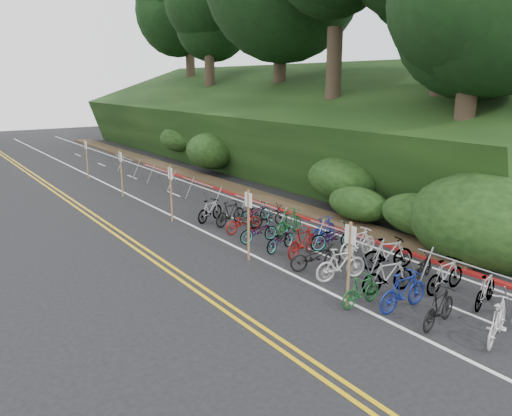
# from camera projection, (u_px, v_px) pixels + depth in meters

# --- Properties ---
(ground) EXTENTS (120.00, 120.00, 0.00)m
(ground) POSITION_uv_depth(u_px,v_px,m) (338.00, 319.00, 13.00)
(ground) COLOR black
(ground) RESTS_ON ground
(road_markings) EXTENTS (7.47, 80.00, 0.01)m
(road_markings) POSITION_uv_depth(u_px,v_px,m) (182.00, 226.00, 21.35)
(road_markings) COLOR gold
(road_markings) RESTS_ON ground
(red_curb) EXTENTS (0.25, 28.00, 0.10)m
(red_curb) POSITION_uv_depth(u_px,v_px,m) (254.00, 200.00, 25.67)
(red_curb) COLOR maroon
(red_curb) RESTS_ON ground
(embankment) EXTENTS (14.30, 48.14, 9.11)m
(embankment) POSITION_uv_depth(u_px,v_px,m) (281.00, 132.00, 34.67)
(embankment) COLOR black
(embankment) RESTS_ON ground
(bike_rack_front) EXTENTS (1.17, 3.04, 1.23)m
(bike_rack_front) POSITION_uv_depth(u_px,v_px,m) (464.00, 275.00, 13.61)
(bike_rack_front) COLOR gray
(bike_rack_front) RESTS_ON ground
(bike_racks_rest) EXTENTS (1.14, 23.00, 1.17)m
(bike_racks_rest) POSITION_uv_depth(u_px,v_px,m) (198.00, 188.00, 24.76)
(bike_racks_rest) COLOR gray
(bike_racks_rest) RESTS_ON ground
(signpost_near) EXTENTS (0.08, 0.40, 2.41)m
(signpost_near) POSITION_uv_depth(u_px,v_px,m) (349.00, 259.00, 13.44)
(signpost_near) COLOR brown
(signpost_near) RESTS_ON ground
(signposts_rest) EXTENTS (0.08, 18.40, 2.50)m
(signposts_rest) POSITION_uv_depth(u_px,v_px,m) (144.00, 179.00, 24.07)
(signposts_rest) COLOR brown
(signposts_rest) RESTS_ON ground
(bike_front) EXTENTS (0.44, 1.47, 0.88)m
(bike_front) POSITION_uv_depth(u_px,v_px,m) (361.00, 291.00, 13.71)
(bike_front) COLOR #144C1E
(bike_front) RESTS_ON ground
(bike_valet) EXTENTS (3.30, 14.81, 1.09)m
(bike_valet) POSITION_uv_depth(u_px,v_px,m) (334.00, 247.00, 17.09)
(bike_valet) COLOR beige
(bike_valet) RESTS_ON ground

